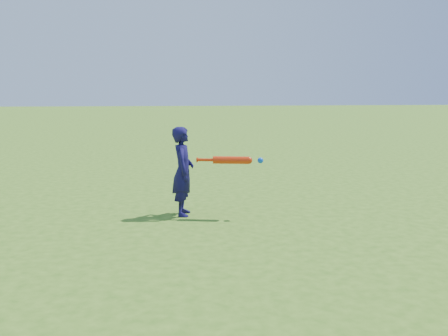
# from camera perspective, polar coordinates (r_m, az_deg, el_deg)

# --- Properties ---
(ground) EXTENTS (80.00, 80.00, 0.00)m
(ground) POSITION_cam_1_polar(r_m,az_deg,el_deg) (5.73, 2.21, -6.51)
(ground) COLOR #3D6E1A
(ground) RESTS_ON ground
(child) EXTENTS (0.30, 0.42, 1.09)m
(child) POSITION_cam_1_polar(r_m,az_deg,el_deg) (6.08, -4.71, -0.38)
(child) COLOR #120D41
(child) RESTS_ON ground
(bat_swing) EXTENTS (0.79, 0.21, 0.09)m
(bat_swing) POSITION_cam_1_polar(r_m,az_deg,el_deg) (5.94, 1.13, 0.90)
(bat_swing) COLOR red
(bat_swing) RESTS_ON ground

